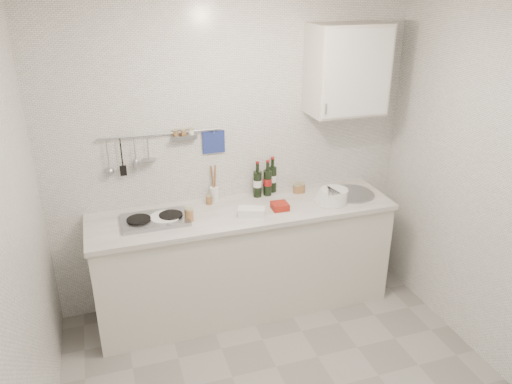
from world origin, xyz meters
TOP-DOWN VIEW (x-y plane):
  - ceiling at (0.00, 0.00)m, footprint 3.00×3.00m
  - back_wall at (0.00, 1.40)m, footprint 3.00×0.02m
  - wall_left at (-1.50, 0.00)m, footprint 0.02×2.80m
  - wall_right at (1.50, 0.00)m, footprint 0.02×2.80m
  - counter at (0.01, 1.10)m, footprint 2.44×0.64m
  - wall_rail at (-0.60, 1.37)m, footprint 0.98×0.09m
  - wall_cabinet at (0.90, 1.22)m, footprint 0.60×0.38m
  - plate_stack_hob at (-0.63, 1.09)m, footprint 0.25×0.24m
  - plate_stack_sink at (0.74, 1.02)m, footprint 0.29×0.27m
  - wine_bottles at (0.27, 1.33)m, footprint 0.23×0.14m
  - butter_dish at (0.03, 0.98)m, footprint 0.23×0.17m
  - strawberry_punnet at (0.27, 1.01)m, footprint 0.13×0.13m
  - utensil_crock at (-0.18, 1.35)m, footprint 0.08×0.08m
  - jar_a at (-0.24, 1.29)m, footprint 0.06×0.06m
  - jar_b at (0.53, 1.28)m, footprint 0.07×0.07m
  - jar_c at (0.57, 1.27)m, footprint 0.07×0.07m
  - jar_d at (-0.45, 1.04)m, footprint 0.07×0.07m

SIDE VIEW (x-z plane):
  - counter at x=0.01m, z-range -0.05..0.92m
  - plate_stack_hob at x=-0.63m, z-range 0.92..0.96m
  - strawberry_punnet at x=0.27m, z-range 0.92..0.97m
  - butter_dish at x=0.03m, z-range 0.92..0.98m
  - jar_b at x=0.53m, z-range 0.92..1.00m
  - jar_a at x=-0.24m, z-range 0.92..1.00m
  - jar_c at x=0.57m, z-range 0.92..1.01m
  - plate_stack_sink at x=0.74m, z-range 0.91..1.02m
  - jar_d at x=-0.45m, z-range 0.92..1.03m
  - utensil_crock at x=-0.18m, z-range 0.84..1.15m
  - wine_bottles at x=0.27m, z-range 0.92..1.23m
  - back_wall at x=0.00m, z-range 0.00..2.50m
  - wall_left at x=-1.50m, z-range 0.00..2.50m
  - wall_right at x=1.50m, z-range 0.00..2.50m
  - wall_rail at x=-0.60m, z-range 1.26..1.60m
  - wall_cabinet at x=0.90m, z-range 1.60..2.30m
  - ceiling at x=0.00m, z-range 2.50..2.50m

